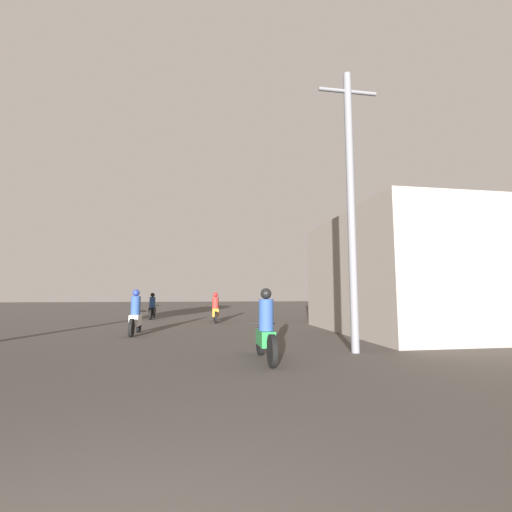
{
  "coord_description": "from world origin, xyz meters",
  "views": [
    {
      "loc": [
        0.7,
        -1.1,
        1.45
      ],
      "look_at": [
        3.54,
        16.68,
        3.42
      ],
      "focal_mm": 24.0,
      "sensor_mm": 36.0,
      "label": 1
    }
  ],
  "objects_px": {
    "motorcycle_green": "(266,331)",
    "utility_pole_near": "(351,201)",
    "motorcycle_black": "(152,308)",
    "motorcycle_orange": "(215,310)",
    "motorcycle_white": "(136,316)",
    "building_right_near": "(400,274)"
  },
  "relations": [
    {
      "from": "motorcycle_black",
      "to": "utility_pole_near",
      "type": "xyz_separation_m",
      "value": [
        6.49,
        -12.32,
        3.22
      ]
    },
    {
      "from": "motorcycle_white",
      "to": "utility_pole_near",
      "type": "distance_m",
      "value": 8.28
    },
    {
      "from": "utility_pole_near",
      "to": "building_right_near",
      "type": "bearing_deg",
      "value": 46.25
    },
    {
      "from": "motorcycle_black",
      "to": "utility_pole_near",
      "type": "height_order",
      "value": "utility_pole_near"
    },
    {
      "from": "motorcycle_green",
      "to": "building_right_near",
      "type": "bearing_deg",
      "value": 36.61
    },
    {
      "from": "utility_pole_near",
      "to": "motorcycle_white",
      "type": "bearing_deg",
      "value": 142.14
    },
    {
      "from": "motorcycle_green",
      "to": "motorcycle_orange",
      "type": "distance_m",
      "value": 10.27
    },
    {
      "from": "motorcycle_green",
      "to": "motorcycle_orange",
      "type": "bearing_deg",
      "value": 93.76
    },
    {
      "from": "motorcycle_green",
      "to": "building_right_near",
      "type": "xyz_separation_m",
      "value": [
        6.02,
        4.47,
        1.53
      ]
    },
    {
      "from": "motorcycle_orange",
      "to": "utility_pole_near",
      "type": "relative_size",
      "value": 0.28
    },
    {
      "from": "motorcycle_green",
      "to": "motorcycle_white",
      "type": "height_order",
      "value": "motorcycle_white"
    },
    {
      "from": "motorcycle_white",
      "to": "motorcycle_orange",
      "type": "relative_size",
      "value": 0.97
    },
    {
      "from": "motorcycle_orange",
      "to": "motorcycle_black",
      "type": "xyz_separation_m",
      "value": [
        -3.46,
        2.72,
        -0.01
      ]
    },
    {
      "from": "motorcycle_orange",
      "to": "utility_pole_near",
      "type": "distance_m",
      "value": 10.57
    },
    {
      "from": "utility_pole_near",
      "to": "motorcycle_black",
      "type": "bearing_deg",
      "value": 117.79
    },
    {
      "from": "motorcycle_green",
      "to": "utility_pole_near",
      "type": "bearing_deg",
      "value": 15.34
    },
    {
      "from": "motorcycle_orange",
      "to": "building_right_near",
      "type": "height_order",
      "value": "building_right_near"
    },
    {
      "from": "motorcycle_orange",
      "to": "utility_pole_near",
      "type": "height_order",
      "value": "utility_pole_near"
    },
    {
      "from": "motorcycle_black",
      "to": "building_right_near",
      "type": "distance_m",
      "value": 13.33
    },
    {
      "from": "motorcycle_white",
      "to": "motorcycle_green",
      "type": "bearing_deg",
      "value": -64.29
    },
    {
      "from": "motorcycle_white",
      "to": "building_right_near",
      "type": "bearing_deg",
      "value": -13.94
    },
    {
      "from": "motorcycle_green",
      "to": "building_right_near",
      "type": "distance_m",
      "value": 7.65
    }
  ]
}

